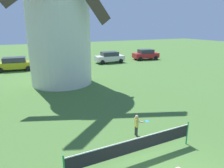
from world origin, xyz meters
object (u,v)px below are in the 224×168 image
parked_car_cream (110,57)px  player_far (137,124)px  parked_car_blue (70,60)px  parked_car_red (146,54)px  tennis_net (135,145)px  parked_car_mustard (15,64)px  windmill (57,3)px

parked_car_cream → player_far: bearing=-111.7°
player_far → parked_car_blue: 18.50m
parked_car_red → tennis_net: bearing=-126.0°
tennis_net → player_far: tennis_net is taller
parked_car_cream → tennis_net: bearing=-113.0°
tennis_net → parked_car_blue: size_ratio=1.25×
parked_car_mustard → parked_car_cream: (12.30, -0.23, -0.00)m
player_far → parked_car_blue: parked_car_blue is taller
player_far → parked_car_mustard: size_ratio=0.24×
windmill → parked_car_cream: bearing=42.2°
windmill → parked_car_cream: (8.53, 7.73, -6.12)m
tennis_net → parked_car_red: (14.97, 20.60, 0.12)m
windmill → player_far: bearing=-84.7°
windmill → parked_car_red: size_ratio=3.43×
tennis_net → parked_car_cream: (8.65, 20.43, 0.12)m
parked_car_blue → parked_car_cream: 5.87m
parked_car_blue → parked_car_cream: same height
parked_car_blue → parked_car_cream: size_ratio=1.07×
windmill → tennis_net: 14.15m
player_far → parked_car_red: bearing=53.9°
windmill → parked_car_mustard: 10.72m
parked_car_mustard → parked_car_red: (18.62, -0.05, -0.00)m
player_far → parked_car_cream: parked_car_cream is taller
player_far → parked_car_cream: size_ratio=0.26×
player_far → parked_car_red: parked_car_red is taller
tennis_net → parked_car_red: bearing=54.0°
player_far → parked_car_blue: (1.65, 18.43, 0.20)m
tennis_net → player_far: (1.15, 1.61, -0.08)m
tennis_net → windmill: bearing=89.4°
windmill → parked_car_mustard: bearing=115.3°
player_far → windmill: bearing=95.3°
parked_car_red → parked_car_cream: bearing=-178.4°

